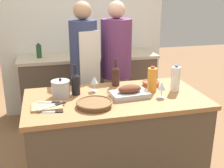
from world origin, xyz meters
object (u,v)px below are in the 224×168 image
wine_glass_left (162,86)px  condiment_bottle_tall (116,46)px  wine_glass_right (94,80)px  wine_bottle_green (116,75)px  person_cook_guest (116,66)px  roasting_pan (130,92)px  milk_jug (176,79)px  wine_bottle_dark (76,83)px  mixing_bowl (151,83)px  juice_jug (152,80)px  cutting_board (47,107)px  knife_chef (53,106)px  stock_pot (61,89)px  condiment_bottle_short (78,48)px  wicker_basket (95,104)px  knife_paring (50,102)px  condiment_bottle_extra (39,51)px  knife_bread (53,112)px  person_cook_aproned (84,69)px

wine_glass_left → condiment_bottle_tall: (0.05, 1.76, 0.03)m
wine_glass_right → condiment_bottle_tall: size_ratio=0.85×
wine_bottle_green → person_cook_guest: size_ratio=0.16×
roasting_pan → milk_jug: 0.46m
wine_bottle_dark → mixing_bowl: bearing=5.4°
wine_bottle_dark → wine_glass_left: wine_bottle_dark is taller
roasting_pan → condiment_bottle_tall: 1.72m
milk_jug → wine_bottle_green: (-0.50, 0.28, -0.01)m
juice_jug → wine_glass_left: size_ratio=1.73×
roasting_pan → cutting_board: bearing=-174.5°
roasting_pan → person_cook_guest: 0.87m
roasting_pan → knife_chef: bearing=-172.0°
wine_glass_left → person_cook_guest: bearing=99.8°
mixing_bowl → wine_glass_right: wine_glass_right is taller
milk_jug → stock_pot: bearing=174.2°
wine_bottle_dark → condiment_bottle_short: 1.48m
knife_chef → cutting_board: bearing=150.1°
roasting_pan → mixing_bowl: 0.38m
roasting_pan → person_cook_guest: size_ratio=0.21×
person_cook_guest → wicker_basket: bearing=-102.9°
mixing_bowl → wine_bottle_dark: 0.75m
wicker_basket → wine_bottle_dark: 0.34m
person_cook_guest → knife_paring: bearing=-121.1°
stock_pot → wine_glass_right: size_ratio=1.22×
wicker_basket → milk_jug: 0.82m
wine_bottle_dark → condiment_bottle_extra: (-0.31, 1.33, 0.03)m
wine_bottle_green → person_cook_guest: bearing=74.7°
juice_jug → wine_bottle_dark: bearing=173.8°
roasting_pan → condiment_bottle_extra: (-0.77, 1.50, 0.10)m
wine_glass_right → condiment_bottle_tall: 1.57m
wine_glass_left → person_cook_guest: 0.96m
wine_glass_left → person_cook_guest: size_ratio=0.08×
wine_bottle_green → wine_glass_right: wine_bottle_green is taller
knife_bread → condiment_bottle_tall: condiment_bottle_tall is taller
knife_bread → condiment_bottle_extra: 1.68m
juice_jug → person_cook_guest: bearing=100.3°
knife_bread → wicker_basket: bearing=6.3°
wine_bottle_green → condiment_bottle_tall: size_ratio=1.65×
mixing_bowl → condiment_bottle_extra: condiment_bottle_extra is taller
wine_bottle_dark → milk_jug: bearing=-7.7°
knife_bread → person_cook_aproned: bearing=68.2°
condiment_bottle_short → stock_pot: bearing=-103.1°
knife_chef → knife_bread: size_ratio=1.40×
wicker_basket → knife_paring: size_ratio=1.57×
knife_paring → person_cook_aproned: 0.90m
person_cook_aproned → wine_bottle_dark: bearing=-124.0°
wine_bottle_green → condiment_bottle_extra: wine_bottle_green is taller
milk_jug → wine_glass_right: 0.75m
wine_bottle_dark → wicker_basket: bearing=-70.2°
wine_bottle_dark → wine_glass_left: bearing=-18.9°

